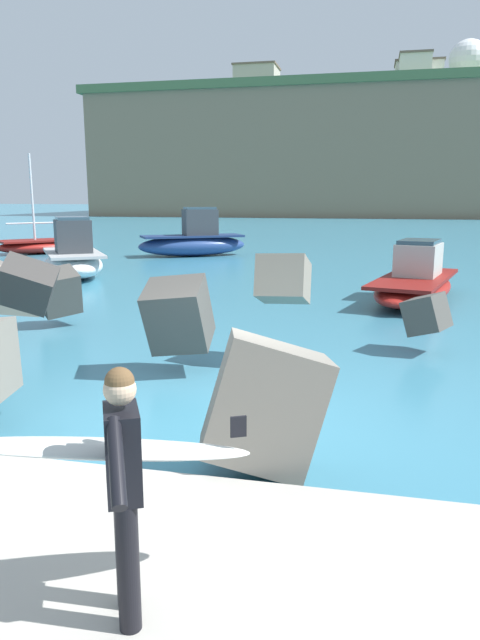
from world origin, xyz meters
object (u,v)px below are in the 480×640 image
object	(u,v)px
surfer_with_board	(118,470)
radar_dome	(468,67)
station_building_central	(414,72)
station_building_east	(257,85)
boat_mid_left	(42,245)
station_building_west	(418,77)
boat_near_centre	(194,241)
boat_mid_centre	(415,282)
boat_mid_right	(73,258)

from	to	relation	value
surfer_with_board	radar_dome	xyz separation A→B (m)	(15.39, 106.02, 22.61)
surfer_with_board	radar_dome	world-z (taller)	radar_dome
radar_dome	station_building_central	world-z (taller)	radar_dome
radar_dome	station_building_east	xyz separation A→B (m)	(-35.20, -1.21, -1.73)
boat_mid_left	station_building_west	xyz separation A→B (m)	(23.20, 72.65, 20.81)
station_building_east	radar_dome	bearing A→B (deg)	1.97
boat_near_centre	boat_mid_centre	size ratio (longest dim) A/B	0.97
radar_dome	boat_mid_centre	bearing A→B (deg)	-97.82
station_building_central	boat_near_centre	bearing A→B (deg)	-101.48
boat_mid_left	boat_mid_right	distance (m)	10.51
surfer_with_board	station_building_central	xyz separation A→B (m)	(6.32, 94.11, 19.91)
boat_near_centre	radar_dome	xyz separation A→B (m)	(22.89, 79.98, 23.10)
surfer_with_board	station_building_east	xyz separation A→B (m)	(-19.81, 104.81, 20.88)
radar_dome	station_building_central	xyz separation A→B (m)	(-9.07, -11.91, -2.70)
boat_near_centre	station_building_west	bearing A→B (deg)	78.49
boat_near_centre	radar_dome	bearing A→B (deg)	74.03
boat_near_centre	radar_dome	distance (m)	86.34
surfer_with_board	station_building_central	distance (m)	96.40
boat_mid_left	radar_dome	size ratio (longest dim) A/B	0.57
boat_mid_right	station_building_east	size ratio (longest dim) A/B	0.69
surfer_with_board	station_building_west	xyz separation A→B (m)	(7.21, 98.29, 19.96)
boat_near_centre	station_building_central	distance (m)	72.40
station_building_central	radar_dome	bearing A→B (deg)	52.71
surfer_with_board	station_building_east	world-z (taller)	station_building_east
boat_mid_centre	radar_dome	bearing A→B (deg)	82.18
boat_mid_centre	station_building_east	xyz separation A→B (m)	(-22.65, 90.12, 21.60)
surfer_with_board	boat_near_centre	size ratio (longest dim) A/B	0.35
boat_mid_right	station_building_central	xyz separation A→B (m)	(15.95, 76.84, 20.47)
station_building_central	boat_mid_centre	bearing A→B (deg)	-92.51
surfer_with_board	station_building_west	bearing A→B (deg)	85.80
boat_mid_left	boat_mid_centre	size ratio (longest dim) A/B	0.89
surfer_with_board	boat_mid_left	xyz separation A→B (m)	(-15.99, 25.63, -0.85)
boat_mid_centre	boat_mid_left	bearing A→B (deg)	149.84
surfer_with_board	boat_mid_left	bearing A→B (deg)	121.96
station_building_central	station_building_west	bearing A→B (deg)	78.00
station_building_east	station_building_west	bearing A→B (deg)	-13.57
boat_mid_left	station_building_central	xyz separation A→B (m)	(22.31, 68.48, 20.76)
boat_mid_left	boat_mid_right	xyz separation A→B (m)	(6.36, -8.36, 0.29)
boat_mid_left	boat_mid_right	size ratio (longest dim) A/B	1.01
station_building_east	boat_near_centre	bearing A→B (deg)	-81.12
surfer_with_board	station_building_west	size ratio (longest dim) A/B	0.27
boat_mid_right	station_building_east	xyz separation A→B (m)	(-10.18, 87.53, 21.44)
boat_mid_left	station_building_central	distance (m)	74.95
surfer_with_board	radar_dome	bearing A→B (deg)	81.74
boat_mid_left	boat_mid_centre	bearing A→B (deg)	-30.16
station_building_west	station_building_east	world-z (taller)	station_building_east
boat_near_centre	station_building_west	size ratio (longest dim) A/B	0.78
boat_mid_right	station_building_west	size ratio (longest dim) A/B	0.70
boat_mid_left	station_building_central	bearing A→B (deg)	71.95
boat_mid_left	station_building_central	world-z (taller)	station_building_central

